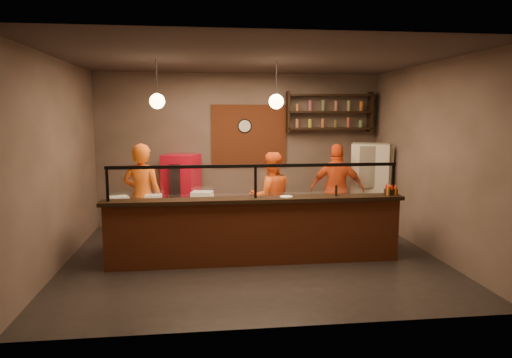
{
  "coord_description": "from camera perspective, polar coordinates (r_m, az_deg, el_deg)",
  "views": [
    {
      "loc": [
        -0.83,
        -7.21,
        2.34
      ],
      "look_at": [
        0.08,
        0.3,
        1.27
      ],
      "focal_mm": 32.0,
      "sensor_mm": 36.0,
      "label": 1
    }
  ],
  "objects": [
    {
      "name": "cook_mid",
      "position": [
        8.44,
        1.87,
        -2.26
      ],
      "size": [
        0.87,
        0.71,
        1.66
      ],
      "primitive_type": "imported",
      "rotation": [
        0.0,
        0.0,
        3.24
      ],
      "color": "#E75615",
      "rests_on": "floor"
    },
    {
      "name": "condiment_caddy",
      "position": [
        7.66,
        16.5,
        -1.55
      ],
      "size": [
        0.21,
        0.18,
        0.1
      ],
      "primitive_type": "cube",
      "rotation": [
        0.0,
        0.0,
        0.34
      ],
      "color": "black",
      "rests_on": "counter_ledge"
    },
    {
      "name": "small_plate",
      "position": [
        7.15,
        3.81,
        -2.22
      ],
      "size": [
        0.22,
        0.22,
        0.01
      ],
      "primitive_type": "cylinder",
      "rotation": [
        0.0,
        0.0,
        0.12
      ],
      "color": "white",
      "rests_on": "counter_ledge"
    },
    {
      "name": "prep_tub_c",
      "position": [
        7.6,
        -16.81,
        -2.64
      ],
      "size": [
        0.37,
        0.34,
        0.15
      ],
      "primitive_type": "cube",
      "rotation": [
        0.0,
        0.0,
        0.4
      ],
      "color": "white",
      "rests_on": "worktop"
    },
    {
      "name": "worktop",
      "position": [
        7.6,
        -0.52,
        -3.07
      ],
      "size": [
        4.6,
        0.75,
        0.05
      ],
      "primitive_type": "cube",
      "color": "silver",
      "rests_on": "worktop_cabinet"
    },
    {
      "name": "wall_clock",
      "position": [
        9.72,
        -1.43,
        6.63
      ],
      "size": [
        0.3,
        0.04,
        0.3
      ],
      "primitive_type": "cylinder",
      "rotation": [
        1.57,
        0.0,
        0.0
      ],
      "color": "black",
      "rests_on": "wall_back"
    },
    {
      "name": "wall_shelving",
      "position": [
        9.91,
        9.17,
        8.29
      ],
      "size": [
        1.84,
        0.28,
        0.85
      ],
      "color": "black",
      "rests_on": "wall_back"
    },
    {
      "name": "rolling_pin",
      "position": [
        7.66,
        -6.44,
        -2.59
      ],
      "size": [
        0.38,
        0.17,
        0.06
      ],
      "primitive_type": "cylinder",
      "rotation": [
        0.0,
        1.57,
        0.29
      ],
      "color": "gold",
      "rests_on": "worktop"
    },
    {
      "name": "worktop_cabinet",
      "position": [
        7.7,
        -0.51,
        -6.36
      ],
      "size": [
        4.6,
        0.75,
        0.85
      ],
      "primitive_type": "cube",
      "color": "gray",
      "rests_on": "floor"
    },
    {
      "name": "wall_right",
      "position": [
        8.2,
        20.99,
        2.33
      ],
      "size": [
        0.0,
        5.0,
        5.0
      ],
      "primitive_type": "plane",
      "rotation": [
        1.57,
        0.0,
        -1.57
      ],
      "color": "#6B584E",
      "rests_on": "floor"
    },
    {
      "name": "fridge",
      "position": [
        9.66,
        13.97,
        -0.89
      ],
      "size": [
        0.93,
        0.91,
        1.76
      ],
      "primitive_type": "cube",
      "rotation": [
        0.0,
        0.0,
        -0.38
      ],
      "color": "beige",
      "rests_on": "floor"
    },
    {
      "name": "ceiling",
      "position": [
        7.31,
        -0.36,
        14.8
      ],
      "size": [
        6.0,
        6.0,
        0.0
      ],
      "primitive_type": "plane",
      "rotation": [
        3.14,
        0.0,
        0.0
      ],
      "color": "#3A302D",
      "rests_on": "wall_back"
    },
    {
      "name": "pizza_dough",
      "position": [
        7.56,
        2.9,
        -2.9
      ],
      "size": [
        0.64,
        0.64,
        0.01
      ],
      "primitive_type": "cylinder",
      "rotation": [
        0.0,
        0.0,
        -0.3
      ],
      "color": "beige",
      "rests_on": "worktop"
    },
    {
      "name": "brick_patch",
      "position": [
        9.75,
        -0.85,
        5.46
      ],
      "size": [
        1.6,
        0.04,
        1.3
      ],
      "primitive_type": "cube",
      "color": "brown",
      "rests_on": "wall_back"
    },
    {
      "name": "pendant_left",
      "position": [
        7.44,
        -12.25,
        9.5
      ],
      "size": [
        0.24,
        0.24,
        0.77
      ],
      "color": "black",
      "rests_on": "ceiling"
    },
    {
      "name": "cook_left",
      "position": [
        8.19,
        -13.99,
        -2.13
      ],
      "size": [
        0.76,
        0.58,
        1.85
      ],
      "primitive_type": "imported",
      "rotation": [
        0.0,
        0.0,
        2.92
      ],
      "color": "orange",
      "rests_on": "floor"
    },
    {
      "name": "red_cooler",
      "position": [
        9.5,
        -9.27,
        -1.58
      ],
      "size": [
        0.83,
        0.79,
        1.54
      ],
      "primitive_type": "cube",
      "rotation": [
        0.0,
        0.0,
        -0.35
      ],
      "color": "red",
      "rests_on": "floor"
    },
    {
      "name": "prep_tub_a",
      "position": [
        7.69,
        -12.68,
        -2.44
      ],
      "size": [
        0.27,
        0.22,
        0.13
      ],
      "primitive_type": "cube",
      "rotation": [
        0.0,
        0.0,
        0.02
      ],
      "color": "silver",
      "rests_on": "worktop"
    },
    {
      "name": "service_counter",
      "position": [
        7.2,
        -0.07,
        -6.76
      ],
      "size": [
        4.6,
        0.25,
        1.0
      ],
      "primitive_type": "cube",
      "color": "brown",
      "rests_on": "floor"
    },
    {
      "name": "wall_back",
      "position": [
        9.77,
        -2.03,
        3.7
      ],
      "size": [
        6.0,
        0.0,
        6.0
      ],
      "primitive_type": "plane",
      "rotation": [
        1.57,
        0.0,
        0.0
      ],
      "color": "#6B584E",
      "rests_on": "floor"
    },
    {
      "name": "floor",
      "position": [
        7.63,
        -0.34,
        -9.82
      ],
      "size": [
        6.0,
        6.0,
        0.0
      ],
      "primitive_type": "plane",
      "color": "black",
      "rests_on": "ground"
    },
    {
      "name": "pepper_mill",
      "position": [
        7.32,
        9.98,
        -1.44
      ],
      "size": [
        0.04,
        0.04,
        0.18
      ],
      "primitive_type": "cylinder",
      "rotation": [
        0.0,
        0.0,
        -0.07
      ],
      "color": "black",
      "rests_on": "counter_ledge"
    },
    {
      "name": "sneeze_guard",
      "position": [
        7.03,
        -0.07,
        0.12
      ],
      "size": [
        4.5,
        0.05,
        0.52
      ],
      "color": "white",
      "rests_on": "counter_ledge"
    },
    {
      "name": "cook_right",
      "position": [
        9.1,
        10.09,
        -1.26
      ],
      "size": [
        1.11,
        0.66,
        1.78
      ],
      "primitive_type": "imported",
      "rotation": [
        0.0,
        0.0,
        2.91
      ],
      "color": "#E74A15",
      "rests_on": "floor"
    },
    {
      "name": "prep_tub_b",
      "position": [
        7.68,
        -6.74,
        -2.18
      ],
      "size": [
        0.39,
        0.34,
        0.17
      ],
      "primitive_type": "cube",
      "rotation": [
        0.0,
        0.0,
        -0.23
      ],
      "color": "silver",
      "rests_on": "worktop"
    },
    {
      "name": "wall_front",
      "position": [
        4.84,
        3.04,
        -0.75
      ],
      "size": [
        6.0,
        0.0,
        6.0
      ],
      "primitive_type": "plane",
      "rotation": [
        -1.57,
        0.0,
        0.0
      ],
      "color": "#6B584E",
      "rests_on": "floor"
    },
    {
      "name": "wall_left",
      "position": [
        7.57,
        -23.56,
        1.76
      ],
      "size": [
        0.0,
        5.0,
        5.0
      ],
      "primitive_type": "plane",
      "rotation": [
        1.57,
        0.0,
        1.57
      ],
      "color": "#6B584E",
      "rests_on": "floor"
    },
    {
      "name": "counter_ledge",
      "position": [
        7.08,
        -0.07,
        -2.61
      ],
      "size": [
        4.7,
        0.37,
        0.06
      ],
      "primitive_type": "cube",
      "color": "black",
      "rests_on": "service_counter"
    },
    {
      "name": "pendant_right",
      "position": [
        7.52,
        2.54,
        9.66
      ],
      "size": [
        0.24,
        0.24,
        0.77
      ],
      "color": "black",
      "rests_on": "ceiling"
    }
  ]
}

